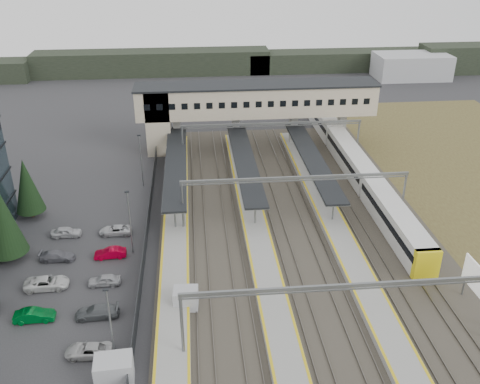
{
  "coord_description": "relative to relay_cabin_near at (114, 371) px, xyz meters",
  "views": [
    {
      "loc": [
        -0.39,
        -44.32,
        34.66
      ],
      "look_at": [
        5.35,
        16.71,
        4.0
      ],
      "focal_mm": 40.0,
      "sensor_mm": 36.0,
      "label": 1
    }
  ],
  "objects": [
    {
      "name": "ground",
      "position": [
        7.75,
        10.32,
        -1.31
      ],
      "size": [
        220.0,
        220.0,
        0.0
      ],
      "primitive_type": "plane",
      "color": "#2B2B2D",
      "rests_on": "ground"
    },
    {
      "name": "fence",
      "position": [
        1.25,
        15.32,
        -0.31
      ],
      "size": [
        0.08,
        90.0,
        2.0
      ],
      "color": "#26282B",
      "rests_on": "ground"
    },
    {
      "name": "relay_cabin_far",
      "position": [
        5.99,
        9.4,
        -0.2
      ],
      "size": [
        2.58,
        2.2,
        2.23
      ],
      "color": "#A5A7AB",
      "rests_on": "ground"
    },
    {
      "name": "lampposts",
      "position": [
        -0.25,
        11.57,
        3.02
      ],
      "size": [
        0.5,
        53.25,
        8.07
      ],
      "color": "slate",
      "rests_on": "ground"
    },
    {
      "name": "car_park",
      "position": [
        -5.78,
        4.03,
        -0.71
      ],
      "size": [
        10.57,
        44.47,
        1.29
      ],
      "color": "silver",
      "rests_on": "ground"
    },
    {
      "name": "billboard",
      "position": [
        34.64,
        6.23,
        2.04
      ],
      "size": [
        0.37,
        5.91,
        5.0
      ],
      "color": "slate",
      "rests_on": "ground"
    },
    {
      "name": "footbridge",
      "position": [
        15.46,
        52.32,
        6.62
      ],
      "size": [
        40.4,
        6.4,
        11.2
      ],
      "color": "#BBA78E",
      "rests_on": "ground"
    },
    {
      "name": "train",
      "position": [
        31.75,
        40.61,
        0.71
      ],
      "size": [
        2.83,
        59.11,
        3.56
      ],
      "color": "silver",
      "rests_on": "ground"
    },
    {
      "name": "gantries",
      "position": [
        19.75,
        13.32,
        4.68
      ],
      "size": [
        28.4,
        62.28,
        7.17
      ],
      "color": "slate",
      "rests_on": "ground"
    },
    {
      "name": "relay_cabin_near",
      "position": [
        0.0,
        0.0,
        0.0
      ],
      "size": [
        3.29,
        2.51,
        2.62
      ],
      "color": "#A5A7AB",
      "rests_on": "ground"
    },
    {
      "name": "canopies",
      "position": [
        14.75,
        37.32,
        2.61
      ],
      "size": [
        23.1,
        30.0,
        3.28
      ],
      "color": "black",
      "rests_on": "ground"
    },
    {
      "name": "rail_corridor",
      "position": [
        17.09,
        15.32,
        -1.02
      ],
      "size": [
        34.0,
        90.0,
        0.92
      ],
      "color": "#342F29",
      "rests_on": "ground"
    },
    {
      "name": "treeline_far",
      "position": [
        31.56,
        102.6,
        1.64
      ],
      "size": [
        170.0,
        19.0,
        7.0
      ],
      "color": "black",
      "rests_on": "ground"
    }
  ]
}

